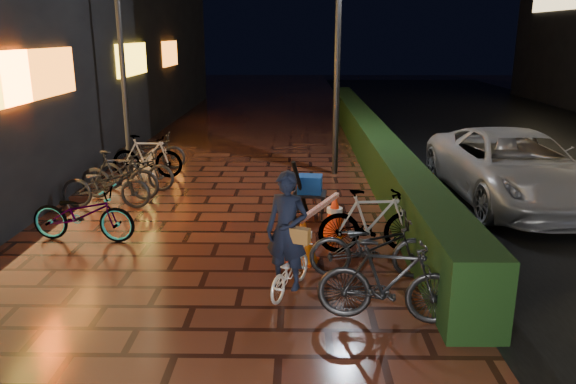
{
  "coord_description": "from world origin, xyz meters",
  "views": [
    {
      "loc": [
        1.29,
        -7.5,
        3.32
      ],
      "look_at": [
        1.17,
        0.34,
        1.1
      ],
      "focal_mm": 35.0,
      "sensor_mm": 36.0,
      "label": 1
    }
  ],
  "objects_px": {
    "cyclist": "(288,249)",
    "traffic_barrier": "(320,226)",
    "van": "(513,167)",
    "cart_assembly": "(309,187)"
  },
  "relations": [
    {
      "from": "cyclist",
      "to": "traffic_barrier",
      "type": "bearing_deg",
      "value": 74.06
    },
    {
      "from": "van",
      "to": "cart_assembly",
      "type": "height_order",
      "value": "van"
    },
    {
      "from": "van",
      "to": "cyclist",
      "type": "bearing_deg",
      "value": -138.95
    },
    {
      "from": "cyclist",
      "to": "traffic_barrier",
      "type": "height_order",
      "value": "cyclist"
    },
    {
      "from": "traffic_barrier",
      "to": "cyclist",
      "type": "bearing_deg",
      "value": -105.94
    },
    {
      "from": "cyclist",
      "to": "traffic_barrier",
      "type": "distance_m",
      "value": 1.76
    },
    {
      "from": "traffic_barrier",
      "to": "cart_assembly",
      "type": "xyz_separation_m",
      "value": [
        -0.14,
        1.56,
        0.22
      ]
    },
    {
      "from": "van",
      "to": "cyclist",
      "type": "height_order",
      "value": "cyclist"
    },
    {
      "from": "cyclist",
      "to": "traffic_barrier",
      "type": "relative_size",
      "value": 0.96
    },
    {
      "from": "van",
      "to": "cart_assembly",
      "type": "distance_m",
      "value": 4.29
    }
  ]
}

